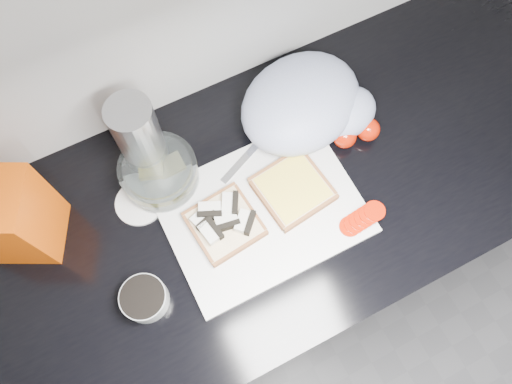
# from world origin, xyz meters

# --- Properties ---
(base_cabinet) EXTENTS (3.50, 0.60, 0.86)m
(base_cabinet) POSITION_xyz_m (0.00, 1.20, 0.43)
(base_cabinet) COLOR black
(base_cabinet) RESTS_ON ground
(countertop) EXTENTS (3.50, 0.64, 0.04)m
(countertop) POSITION_xyz_m (0.00, 1.20, 0.88)
(countertop) COLOR black
(countertop) RESTS_ON base_cabinet
(cutting_board) EXTENTS (0.40, 0.30, 0.01)m
(cutting_board) POSITION_xyz_m (0.05, 1.17, 0.91)
(cutting_board) COLOR silver
(cutting_board) RESTS_ON countertop
(bread_left) EXTENTS (0.15, 0.15, 0.04)m
(bread_left) POSITION_xyz_m (-0.03, 1.18, 0.93)
(bread_left) COLOR beige
(bread_left) RESTS_ON cutting_board
(bread_right) EXTENTS (0.16, 0.16, 0.02)m
(bread_right) POSITION_xyz_m (0.13, 1.18, 0.92)
(bread_right) COLOR beige
(bread_right) RESTS_ON cutting_board
(tomato_slices) EXTENTS (0.11, 0.06, 0.02)m
(tomato_slices) POSITION_xyz_m (0.22, 1.05, 0.92)
(tomato_slices) COLOR #AC1803
(tomato_slices) RESTS_ON cutting_board
(knife) EXTENTS (0.19, 0.10, 0.01)m
(knife) POSITION_xyz_m (0.12, 1.31, 0.92)
(knife) COLOR silver
(knife) RESTS_ON cutting_board
(seed_tub) EXTENTS (0.09, 0.09, 0.05)m
(seed_tub) POSITION_xyz_m (-0.24, 1.11, 0.93)
(seed_tub) COLOR #9A9E9F
(seed_tub) RESTS_ON countertop
(tub_lid) EXTENTS (0.13, 0.13, 0.01)m
(tub_lid) POSITION_xyz_m (-0.17, 1.30, 0.90)
(tub_lid) COLOR silver
(tub_lid) RESTS_ON countertop
(glass_bowl) EXTENTS (0.16, 0.16, 0.07)m
(glass_bowl) POSITION_xyz_m (-0.11, 1.33, 0.93)
(glass_bowl) COLOR silver
(glass_bowl) RESTS_ON countertop
(bread_bag) EXTENTS (0.18, 0.18, 0.22)m
(bread_bag) POSITION_xyz_m (-0.39, 1.34, 1.01)
(bread_bag) COLOR #D83A03
(bread_bag) RESTS_ON countertop
(steel_canister) EXTENTS (0.09, 0.09, 0.22)m
(steel_canister) POSITION_xyz_m (-0.11, 1.38, 1.01)
(steel_canister) COLOR silver
(steel_canister) RESTS_ON countertop
(grocery_bag) EXTENTS (0.33, 0.29, 0.12)m
(grocery_bag) POSITION_xyz_m (0.24, 1.32, 0.96)
(grocery_bag) COLOR #A6AFCC
(grocery_bag) RESTS_ON countertop
(whole_tomatoes) EXTENTS (0.11, 0.06, 0.05)m
(whole_tomatoes) POSITION_xyz_m (0.31, 1.23, 0.93)
(whole_tomatoes) COLOR #AC1803
(whole_tomatoes) RESTS_ON countertop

